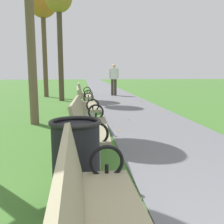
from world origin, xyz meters
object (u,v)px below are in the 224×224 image
object	(u,v)px
tree_3	(59,3)
tree_4	(43,4)
park_bench_4	(84,95)
trash_bin	(76,164)
pedestrian_walking	(114,78)
park_bench_2	(88,128)
park_bench_3	(86,106)

from	to	relation	value
tree_3	tree_4	distance (m)	2.09
park_bench_4	trash_bin	xyz separation A→B (m)	(-0.15, -6.20, -0.06)
pedestrian_walking	tree_3	bearing A→B (deg)	-142.09
park_bench_4	tree_4	xyz separation A→B (m)	(-1.87, 4.63, 3.98)
park_bench_2	pedestrian_walking	distance (m)	9.88
tree_3	trash_bin	bearing A→B (deg)	-84.84
park_bench_2	tree_4	size ratio (longest dim) A/B	0.30
tree_4	pedestrian_walking	world-z (taller)	tree_4
park_bench_3	tree_3	distance (m)	6.52
park_bench_4	trash_bin	size ratio (longest dim) A/B	1.91
tree_4	pedestrian_walking	distance (m)	4.95
tree_4	trash_bin	distance (m)	11.68
pedestrian_walking	park_bench_3	bearing A→B (deg)	-102.29
park_bench_3	pedestrian_walking	distance (m)	7.54
park_bench_2	park_bench_3	world-z (taller)	same
park_bench_3	tree_3	world-z (taller)	tree_3
park_bench_2	tree_3	size ratio (longest dim) A/B	0.33
park_bench_3	trash_bin	distance (m)	3.62
park_bench_2	park_bench_4	distance (m)	4.96
park_bench_3	park_bench_4	bearing A→B (deg)	90.00
park_bench_3	park_bench_4	distance (m)	2.58
park_bench_3	trash_bin	bearing A→B (deg)	-92.33
park_bench_3	tree_3	size ratio (longest dim) A/B	0.33
park_bench_2	trash_bin	world-z (taller)	park_bench_2
tree_3	tree_4	bearing A→B (deg)	116.20
pedestrian_walking	tree_4	bearing A→B (deg)	-177.50
park_bench_4	tree_4	bearing A→B (deg)	111.96
tree_3	pedestrian_walking	distance (m)	4.51
pedestrian_walking	trash_bin	world-z (taller)	pedestrian_walking
park_bench_4	pedestrian_walking	distance (m)	5.06
park_bench_4	pedestrian_walking	world-z (taller)	pedestrian_walking
tree_3	tree_4	world-z (taller)	tree_4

